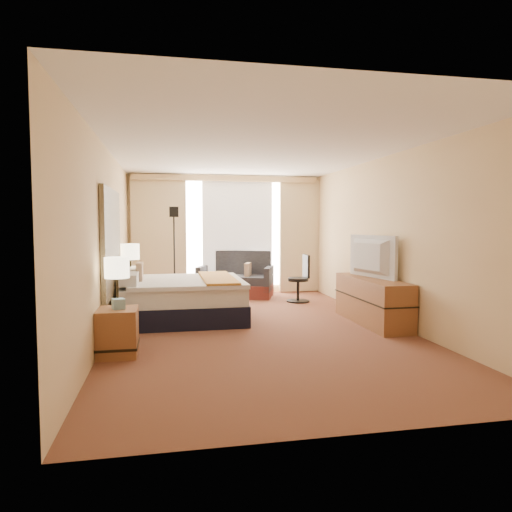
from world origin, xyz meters
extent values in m
cube|color=#511917|center=(0.00, 0.00, 0.00)|extent=(4.20, 7.00, 0.02)
cube|color=white|center=(0.00, 0.00, 2.60)|extent=(4.20, 7.00, 0.02)
cube|color=#E3C18A|center=(0.00, 3.50, 1.30)|extent=(4.20, 0.02, 2.60)
cube|color=#E3C18A|center=(0.00, -3.50, 1.30)|extent=(4.20, 0.02, 2.60)
cube|color=#E3C18A|center=(-2.10, 0.00, 1.30)|extent=(0.02, 7.00, 2.60)
cube|color=#E3C18A|center=(2.10, 0.00, 1.30)|extent=(0.02, 7.00, 2.60)
cube|color=black|center=(-2.06, 0.20, 1.28)|extent=(0.06, 1.85, 1.50)
cube|color=brown|center=(-1.87, -1.05, 0.28)|extent=(0.45, 0.52, 0.55)
cube|color=brown|center=(-1.87, 1.45, 0.28)|extent=(0.45, 0.52, 0.55)
cube|color=brown|center=(1.83, 0.00, 0.35)|extent=(0.50, 1.80, 0.70)
cube|color=white|center=(0.25, 3.47, 1.32)|extent=(2.30, 0.02, 2.30)
cube|color=beige|center=(-1.45, 3.38, 1.27)|extent=(1.15, 0.09, 2.50)
cube|color=beige|center=(1.65, 3.38, 1.27)|extent=(0.90, 0.09, 2.50)
cube|color=silver|center=(0.25, 3.43, 1.27)|extent=(1.55, 0.04, 2.50)
cube|color=#E3C18A|center=(0.00, 3.34, 2.52)|extent=(4.00, 0.16, 0.12)
cube|color=black|center=(-1.05, 0.85, 0.16)|extent=(1.92, 1.74, 0.32)
cube|color=silver|center=(-1.05, 0.85, 0.46)|extent=(1.88, 1.69, 0.27)
cube|color=silver|center=(-0.98, 0.85, 0.62)|extent=(1.76, 1.76, 0.06)
cube|color=gold|center=(-0.48, 0.85, 0.66)|extent=(0.50, 1.76, 0.04)
cube|color=silver|center=(-1.85, 0.43, 0.73)|extent=(0.26, 0.71, 0.16)
cube|color=silver|center=(-1.85, 1.27, 0.73)|extent=(0.26, 0.71, 0.16)
cube|color=beige|center=(-1.72, 0.85, 0.77)|extent=(0.09, 0.38, 0.33)
cube|color=#5C211A|center=(0.14, 3.00, 0.14)|extent=(1.73, 1.30, 0.27)
cube|color=#313237|center=(0.12, 2.95, 0.36)|extent=(1.57, 1.11, 0.18)
cube|color=#313237|center=(0.25, 3.31, 0.66)|extent=(1.39, 0.64, 0.60)
cube|color=#313237|center=(-0.53, 3.25, 0.40)|extent=(0.39, 0.81, 0.49)
cube|color=#313237|center=(0.81, 2.75, 0.40)|extent=(0.39, 0.81, 0.49)
cube|color=beige|center=(0.38, 2.85, 0.55)|extent=(0.21, 0.39, 0.35)
cube|color=black|center=(-1.15, 2.30, 0.01)|extent=(0.24, 0.24, 0.03)
cylinder|color=black|center=(-1.15, 2.30, 0.86)|extent=(0.03, 0.03, 1.66)
cube|color=black|center=(-1.15, 2.30, 1.77)|extent=(0.17, 0.17, 0.19)
cylinder|color=black|center=(1.25, 2.10, 0.01)|extent=(0.45, 0.45, 0.03)
cylinder|color=black|center=(1.25, 2.10, 0.24)|extent=(0.05, 0.05, 0.41)
cylinder|color=black|center=(1.25, 2.10, 0.44)|extent=(0.40, 0.40, 0.06)
cube|color=black|center=(1.42, 2.10, 0.71)|extent=(0.05, 0.36, 0.45)
cube|color=black|center=(-1.87, -1.00, 0.57)|extent=(0.10, 0.10, 0.04)
cylinder|color=black|center=(-1.87, -1.00, 0.77)|extent=(0.03, 0.03, 0.36)
cylinder|color=#FFEEBF|center=(-1.87, -1.00, 1.03)|extent=(0.29, 0.29, 0.24)
cube|color=black|center=(-1.90, 1.46, 0.57)|extent=(0.11, 0.11, 0.04)
cylinder|color=black|center=(-1.90, 1.46, 0.79)|extent=(0.03, 0.03, 0.39)
cylinder|color=#FFEEBF|center=(-1.90, 1.46, 1.07)|extent=(0.31, 0.31, 0.27)
cube|color=#7FACC4|center=(-1.85, -1.07, 0.61)|extent=(0.17, 0.17, 0.12)
cube|color=black|center=(-1.79, 1.62, 0.58)|extent=(0.17, 0.14, 0.07)
imported|color=black|center=(1.78, 0.13, 1.03)|extent=(0.36, 1.16, 0.66)
camera|label=1|loc=(-1.29, -6.53, 1.54)|focal=32.00mm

